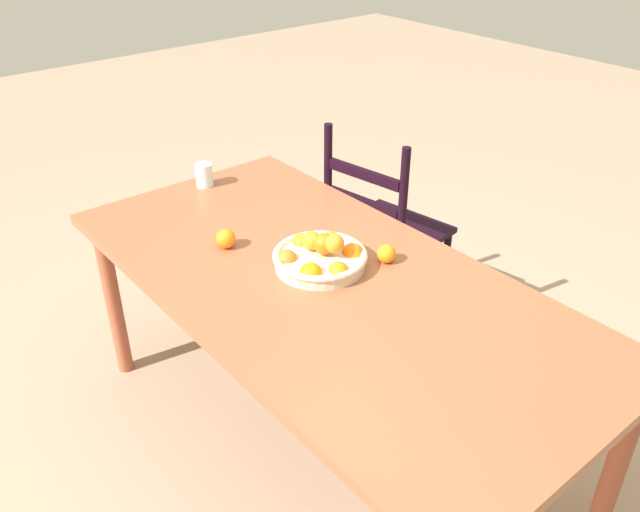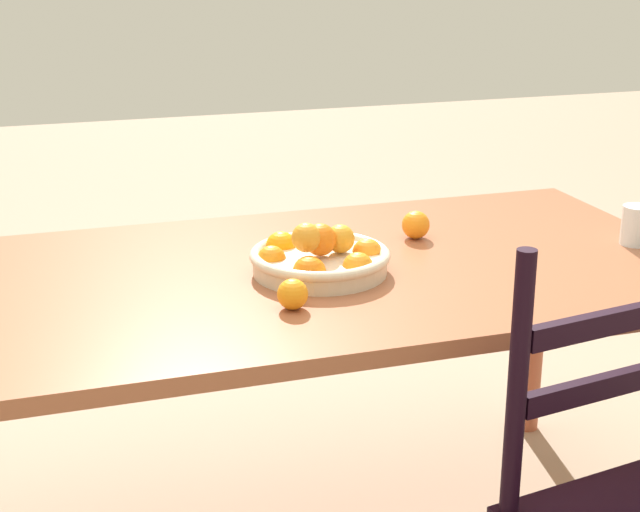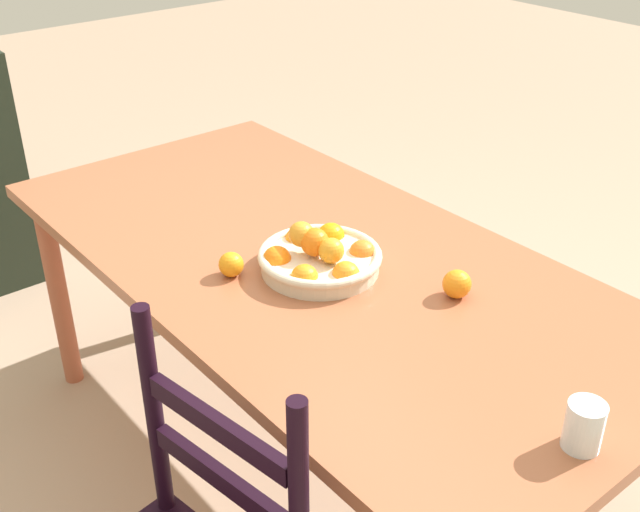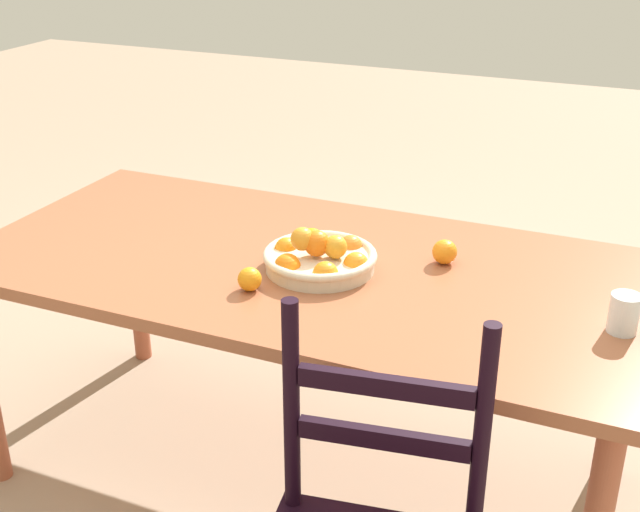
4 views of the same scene
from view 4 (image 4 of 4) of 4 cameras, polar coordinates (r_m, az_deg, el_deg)
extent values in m
plane|color=tan|center=(2.74, -1.00, -14.69)|extent=(12.00, 12.00, 0.00)
cube|color=#9C5738|center=(2.34, -1.13, -0.72)|extent=(1.92, 0.94, 0.04)
cylinder|color=#A25339|center=(2.70, 20.13, -7.74)|extent=(0.06, 0.06, 0.71)
cylinder|color=#A25339|center=(3.22, -12.61, -1.34)|extent=(0.06, 0.06, 0.71)
cylinder|color=black|center=(1.78, -1.98, -10.38)|extent=(0.04, 0.04, 0.51)
cylinder|color=black|center=(1.73, 11.12, -12.06)|extent=(0.04, 0.04, 0.51)
cube|color=black|center=(1.77, 4.41, -12.46)|extent=(0.36, 0.08, 0.04)
cube|color=black|center=(1.69, 4.55, -8.94)|extent=(0.36, 0.08, 0.04)
cylinder|color=beige|center=(2.27, 0.00, -0.43)|extent=(0.30, 0.30, 0.04)
torus|color=beige|center=(2.26, 0.00, 0.07)|extent=(0.32, 0.32, 0.02)
sphere|color=orange|center=(2.32, -2.35, 0.49)|extent=(0.07, 0.07, 0.07)
sphere|color=orange|center=(2.21, -2.27, -0.75)|extent=(0.07, 0.07, 0.07)
sphere|color=orange|center=(2.17, 0.38, -1.26)|extent=(0.07, 0.07, 0.07)
sphere|color=orange|center=(2.22, 2.50, -0.60)|extent=(0.07, 0.07, 0.07)
sphere|color=orange|center=(2.33, 2.13, 0.63)|extent=(0.07, 0.07, 0.07)
sphere|color=orange|center=(2.36, -0.51, 1.05)|extent=(0.07, 0.07, 0.07)
sphere|color=orange|center=(2.24, -1.23, 1.18)|extent=(0.07, 0.07, 0.07)
sphere|color=orange|center=(2.23, 1.08, 0.63)|extent=(0.06, 0.06, 0.06)
sphere|color=orange|center=(2.24, -0.23, 0.88)|extent=(0.07, 0.07, 0.07)
sphere|color=orange|center=(2.16, -4.88, -1.61)|extent=(0.06, 0.06, 0.06)
sphere|color=orange|center=(2.33, 8.60, 0.28)|extent=(0.07, 0.07, 0.07)
cylinder|color=silver|center=(2.08, 20.25, -3.75)|extent=(0.07, 0.07, 0.10)
camera|label=1|loc=(3.80, -14.48, 26.36)|focal=36.67mm
camera|label=2|loc=(1.45, -66.84, -0.59)|focal=54.36mm
camera|label=3|loc=(0.96, 59.19, 15.24)|focal=44.02mm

